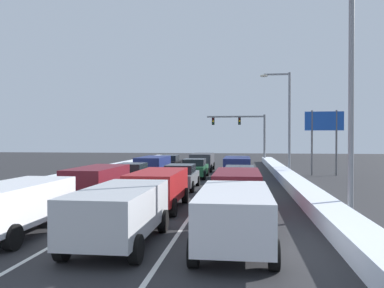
{
  "coord_description": "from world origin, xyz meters",
  "views": [
    {
      "loc": [
        3.77,
        -4.83,
        3.11
      ],
      "look_at": [
        -0.78,
        31.05,
        2.62
      ],
      "focal_mm": 37.16,
      "sensor_mm": 36.0,
      "label": 1
    }
  ],
  "objects": [
    {
      "name": "snow_bank_right_shoulder",
      "position": [
        7.0,
        23.41,
        0.32
      ],
      "size": [
        1.24,
        51.5,
        0.65
      ],
      "primitive_type": "cube",
      "color": "silver",
      "rests_on": "ground"
    },
    {
      "name": "suv_silver_center_lane_nearest",
      "position": [
        0.21,
        6.39,
        1.02
      ],
      "size": [
        2.16,
        4.9,
        1.67
      ],
      "color": "#B7BABF",
      "rests_on": "ground"
    },
    {
      "name": "ground_plane",
      "position": [
        0.0,
        18.73,
        0.0
      ],
      "size": [
        121.74,
        121.74,
        0.0
      ],
      "primitive_type": "plane",
      "color": "#28282B"
    },
    {
      "name": "suv_white_left_lane_nearest",
      "position": [
        -3.51,
        7.12,
        1.02
      ],
      "size": [
        2.16,
        4.9,
        1.67
      ],
      "color": "silver",
      "rests_on": "ground"
    },
    {
      "name": "suv_charcoal_center_lane_fifth",
      "position": [
        -0.06,
        33.25,
        1.02
      ],
      "size": [
        2.16,
        4.9,
        1.67
      ],
      "color": "#38383D",
      "rests_on": "ground"
    },
    {
      "name": "suv_navy_right_lane_fourth",
      "position": [
        3.38,
        25.81,
        1.02
      ],
      "size": [
        2.16,
        4.9,
        1.67
      ],
      "color": "navy",
      "rests_on": "ground"
    },
    {
      "name": "roadside_sign_right",
      "position": [
        10.63,
        29.81,
        4.02
      ],
      "size": [
        3.2,
        0.16,
        5.5
      ],
      "color": "#59595B",
      "rests_on": "ground"
    },
    {
      "name": "lane_stripe_between_right_lane_and_center_lane",
      "position": [
        1.7,
        23.41,
        0.0
      ],
      "size": [
        0.14,
        51.5,
        0.01
      ],
      "primitive_type": "cube",
      "color": "silver",
      "rests_on": "ground"
    },
    {
      "name": "suv_navy_left_lane_fourth",
      "position": [
        -3.26,
        26.01,
        1.02
      ],
      "size": [
        2.16,
        4.9,
        1.67
      ],
      "color": "navy",
      "rests_on": "ground"
    },
    {
      "name": "street_lamp_right_mid",
      "position": [
        7.5,
        30.43,
        5.25
      ],
      "size": [
        2.66,
        0.36,
        8.86
      ],
      "color": "gray",
      "rests_on": "ground"
    },
    {
      "name": "sedan_tan_right_lane_third",
      "position": [
        3.63,
        18.61,
        0.76
      ],
      "size": [
        2.0,
        4.5,
        1.51
      ],
      "color": "#937F60",
      "rests_on": "ground"
    },
    {
      "name": "snow_bank_left_shoulder",
      "position": [
        -7.0,
        23.41,
        0.43
      ],
      "size": [
        1.9,
        51.5,
        0.87
      ],
      "primitive_type": "cube",
      "color": "silver",
      "rests_on": "ground"
    },
    {
      "name": "lane_stripe_between_center_lane_and_left_lane",
      "position": [
        -1.7,
        23.41,
        0.0
      ],
      "size": [
        0.14,
        51.5,
        0.01
      ],
      "primitive_type": "cube",
      "color": "silver",
      "rests_on": "ground"
    },
    {
      "name": "sedan_black_right_lane_fifth",
      "position": [
        3.23,
        31.82,
        0.76
      ],
      "size": [
        2.0,
        4.5,
        1.51
      ],
      "color": "black",
      "rests_on": "ground"
    },
    {
      "name": "sedan_black_left_lane_fifth",
      "position": [
        -3.25,
        33.06,
        0.76
      ],
      "size": [
        2.0,
        4.5,
        1.51
      ],
      "color": "black",
      "rests_on": "ground"
    },
    {
      "name": "traffic_light_gantry",
      "position": [
        4.27,
        46.81,
        4.5
      ],
      "size": [
        7.54,
        0.47,
        6.2
      ],
      "color": "slate",
      "rests_on": "ground"
    },
    {
      "name": "suv_maroon_left_lane_second",
      "position": [
        -3.52,
        14.47,
        1.02
      ],
      "size": [
        2.16,
        4.9,
        1.67
      ],
      "color": "maroon",
      "rests_on": "ground"
    },
    {
      "name": "sedan_tan_left_lane_third",
      "position": [
        -3.36,
        20.27,
        0.76
      ],
      "size": [
        2.0,
        4.5,
        1.51
      ],
      "color": "#937F60",
      "rests_on": "ground"
    },
    {
      "name": "suv_white_right_lane_nearest",
      "position": [
        3.56,
        6.33,
        1.02
      ],
      "size": [
        2.16,
        4.9,
        1.67
      ],
      "color": "silver",
      "rests_on": "ground"
    },
    {
      "name": "sedan_gray_center_lane_third",
      "position": [
        -0.01,
        19.43,
        0.76
      ],
      "size": [
        2.0,
        4.5,
        1.51
      ],
      "color": "slate",
      "rests_on": "ground"
    },
    {
      "name": "street_lamp_right_near",
      "position": [
        7.76,
        11.71,
        5.46
      ],
      "size": [
        2.66,
        0.36,
        9.26
      ],
      "color": "gray",
      "rests_on": "ground"
    },
    {
      "name": "suv_maroon_right_lane_second",
      "position": [
        3.56,
        12.7,
        1.02
      ],
      "size": [
        2.16,
        4.9,
        1.67
      ],
      "color": "maroon",
      "rests_on": "ground"
    },
    {
      "name": "suv_red_center_lane_second",
      "position": [
        0.08,
        12.36,
        1.02
      ],
      "size": [
        2.16,
        4.9,
        1.67
      ],
      "color": "maroon",
      "rests_on": "ground"
    },
    {
      "name": "sedan_green_center_lane_fourth",
      "position": [
        0.02,
        26.38,
        0.76
      ],
      "size": [
        2.0,
        4.5,
        1.51
      ],
      "color": "#1E5633",
      "rests_on": "ground"
    }
  ]
}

